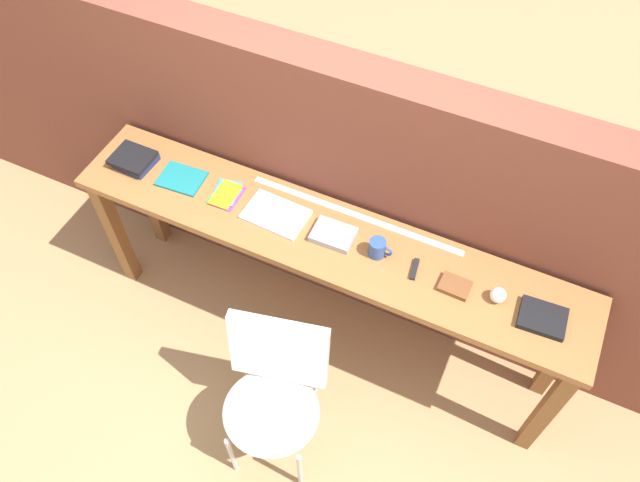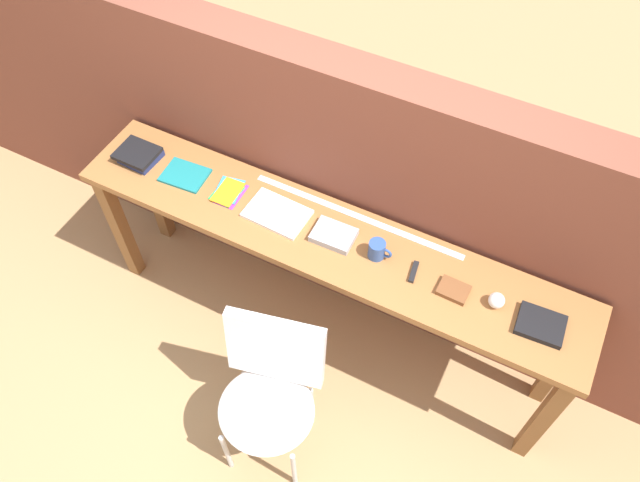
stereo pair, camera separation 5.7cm
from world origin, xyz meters
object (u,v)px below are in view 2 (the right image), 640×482
at_px(multitool_folded, 414,272).
at_px(magazine_cycling, 185,175).
at_px(pamphlet_pile_colourful, 229,192).
at_px(chair_white_moulded, 270,389).
at_px(book_open_centre, 277,213).
at_px(sports_ball_small, 497,300).
at_px(mug, 377,250).
at_px(book_stack_leftmost, 139,155).
at_px(book_repair_rightmost, 541,325).
at_px(leather_journal_brown, 453,290).

bearing_deg(multitool_folded, magazine_cycling, 179.22).
bearing_deg(pamphlet_pile_colourful, multitool_folded, -1.27).
distance_m(chair_white_moulded, book_open_centre, 0.80).
bearing_deg(sports_ball_small, magazine_cycling, 179.66).
bearing_deg(chair_white_moulded, sports_ball_small, 40.56).
xyz_separation_m(pamphlet_pile_colourful, book_open_centre, (0.27, -0.01, 0.00)).
distance_m(pamphlet_pile_colourful, mug, 0.78).
bearing_deg(pamphlet_pile_colourful, sports_ball_small, -0.60).
bearing_deg(book_stack_leftmost, chair_white_moulded, -30.63).
relative_size(book_stack_leftmost, mug, 1.82).
bearing_deg(pamphlet_pile_colourful, book_repair_rightmost, -1.11).
height_order(chair_white_moulded, magazine_cycling, magazine_cycling).
distance_m(book_stack_leftmost, mug, 1.30).
height_order(chair_white_moulded, pamphlet_pile_colourful, same).
bearing_deg(book_repair_rightmost, leather_journal_brown, 176.95).
distance_m(magazine_cycling, sports_ball_small, 1.58).
relative_size(sports_ball_small, book_repair_rightmost, 0.36).
height_order(book_open_centre, sports_ball_small, sports_ball_small).
height_order(book_stack_leftmost, mug, mug).
distance_m(book_open_centre, book_repair_rightmost, 1.26).
xyz_separation_m(book_stack_leftmost, pamphlet_pile_colourful, (0.51, 0.01, -0.02)).
xyz_separation_m(chair_white_moulded, mug, (0.21, 0.65, 0.40)).
distance_m(chair_white_moulded, magazine_cycling, 1.11).
relative_size(book_stack_leftmost, book_open_centre, 0.69).
bearing_deg(leather_journal_brown, book_stack_leftmost, -179.21).
relative_size(chair_white_moulded, magazine_cycling, 4.13).
relative_size(book_open_centre, mug, 2.64).
xyz_separation_m(magazine_cycling, leather_journal_brown, (1.40, -0.03, 0.01)).
distance_m(magazine_cycling, pamphlet_pile_colourful, 0.25).
bearing_deg(book_repair_rightmost, pamphlet_pile_colourful, 175.27).
bearing_deg(leather_journal_brown, magazine_cycling, -179.65).
bearing_deg(book_repair_rightmost, multitool_folded, 175.53).
bearing_deg(magazine_cycling, multitool_folded, -4.87).
xyz_separation_m(chair_white_moulded, book_stack_leftmost, (-1.09, 0.65, 0.38)).
xyz_separation_m(chair_white_moulded, book_repair_rightmost, (0.95, 0.63, 0.37)).
relative_size(magazine_cycling, leather_journal_brown, 1.66).
height_order(book_open_centre, mug, mug).
height_order(book_stack_leftmost, sports_ball_small, sports_ball_small).
bearing_deg(magazine_cycling, book_stack_leftmost, 177.46).
xyz_separation_m(chair_white_moulded, pamphlet_pile_colourful, (-0.58, 0.66, 0.36)).
xyz_separation_m(mug, leather_journal_brown, (0.37, -0.02, -0.03)).
bearing_deg(leather_journal_brown, book_repair_rightmost, 2.10).
bearing_deg(sports_ball_small, chair_white_moulded, -139.44).
height_order(book_stack_leftmost, leather_journal_brown, book_stack_leftmost).
height_order(book_stack_leftmost, magazine_cycling, book_stack_leftmost).
bearing_deg(leather_journal_brown, mug, 178.02).
xyz_separation_m(magazine_cycling, book_open_centre, (0.52, -0.00, 0.00)).
height_order(chair_white_moulded, book_repair_rightmost, book_repair_rightmost).
relative_size(pamphlet_pile_colourful, mug, 1.68).
bearing_deg(book_open_centre, pamphlet_pile_colourful, -179.23).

